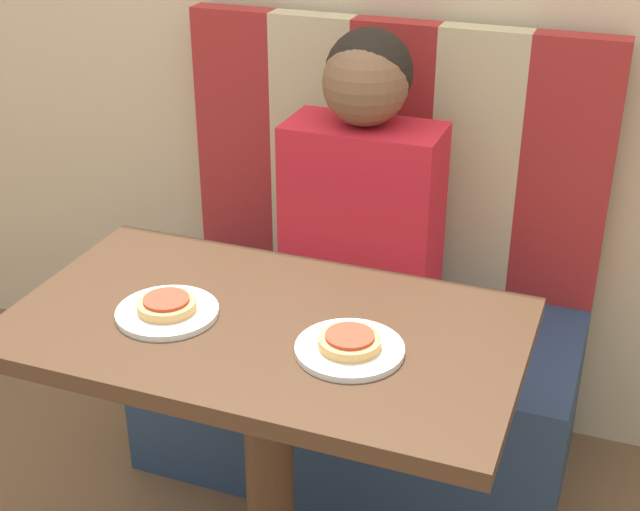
% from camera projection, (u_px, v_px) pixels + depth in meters
% --- Properties ---
extents(booth_seat, '(1.11, 0.56, 0.46)m').
position_uv_depth(booth_seat, '(358.00, 385.00, 2.39)').
color(booth_seat, navy).
rests_on(booth_seat, ground_plane).
extents(booth_backrest, '(1.11, 0.07, 0.69)m').
position_uv_depth(booth_backrest, '(392.00, 154.00, 2.34)').
color(booth_backrest, maroon).
rests_on(booth_backrest, booth_seat).
extents(dining_table, '(0.96, 0.55, 0.76)m').
position_uv_depth(dining_table, '(267.00, 376.00, 1.72)').
color(dining_table, '#422B1C').
rests_on(dining_table, ground_plane).
extents(person, '(0.37, 0.23, 0.72)m').
position_uv_depth(person, '(364.00, 180.00, 2.13)').
color(person, red).
rests_on(person, booth_seat).
extents(plate_left, '(0.19, 0.19, 0.01)m').
position_uv_depth(plate_left, '(167.00, 312.00, 1.68)').
color(plate_left, white).
rests_on(plate_left, dining_table).
extents(plate_right, '(0.19, 0.19, 0.01)m').
position_uv_depth(plate_right, '(350.00, 349.00, 1.57)').
color(plate_right, white).
rests_on(plate_right, dining_table).
extents(pizza_left, '(0.11, 0.11, 0.02)m').
position_uv_depth(pizza_left, '(167.00, 304.00, 1.68)').
color(pizza_left, tan).
rests_on(pizza_left, plate_left).
extents(pizza_right, '(0.11, 0.11, 0.02)m').
position_uv_depth(pizza_right, '(350.00, 341.00, 1.56)').
color(pizza_right, tan).
rests_on(pizza_right, plate_right).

